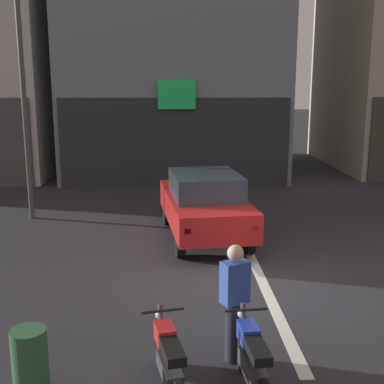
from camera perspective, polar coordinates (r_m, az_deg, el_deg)
name	(u,v)px	position (r m, az deg, el deg)	size (l,w,h in m)	color
ground_plane	(265,287)	(9.71, 8.24, -10.60)	(120.00, 120.00, 0.00)	#2B2B30
lane_centre_line	(229,208)	(15.34, 4.16, -1.83)	(0.20, 18.00, 0.01)	silver
car_red_crossing_near	(205,203)	(12.22, 1.43, -1.26)	(2.21, 4.27, 1.64)	black
car_grey_down_street	(257,148)	(22.56, 7.33, 4.97)	(1.76, 4.10, 1.64)	black
street_lamp	(22,65)	(14.46, -18.70, 13.39)	(0.36, 0.36, 6.88)	#47474C
motorcycle_red_row_leftmost	(168,360)	(6.47, -2.70, -18.46)	(0.55, 1.65, 0.98)	black
motorcycle_blue_row_left_mid	(252,359)	(6.52, 6.75, -18.28)	(0.55, 1.67, 0.98)	black
person_by_motorcycles	(234,303)	(6.98, 4.82, -12.35)	(0.42, 0.36, 1.67)	#23232D
trash_bin	(30,362)	(6.79, -17.82, -17.81)	(0.44, 0.44, 0.85)	#2D5938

